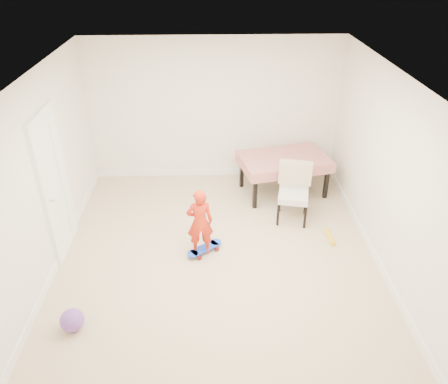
{
  "coord_description": "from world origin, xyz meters",
  "views": [
    {
      "loc": [
        -0.08,
        -4.98,
        4.0
      ],
      "look_at": [
        0.1,
        0.2,
        0.95
      ],
      "focal_mm": 35.0,
      "sensor_mm": 36.0,
      "label": 1
    }
  ],
  "objects_px": {
    "dining_table": "(283,175)",
    "child": "(200,224)",
    "dining_chair": "(293,194)",
    "balloon": "(72,320)",
    "skateboard": "(205,250)"
  },
  "relations": [
    {
      "from": "dining_table",
      "to": "child",
      "type": "bearing_deg",
      "value": -142.97
    },
    {
      "from": "dining_chair",
      "to": "child",
      "type": "relative_size",
      "value": 0.93
    },
    {
      "from": "dining_table",
      "to": "balloon",
      "type": "bearing_deg",
      "value": -146.37
    },
    {
      "from": "dining_chair",
      "to": "skateboard",
      "type": "bearing_deg",
      "value": -137.79
    },
    {
      "from": "dining_chair",
      "to": "child",
      "type": "distance_m",
      "value": 1.69
    },
    {
      "from": "dining_table",
      "to": "skateboard",
      "type": "bearing_deg",
      "value": -142.22
    },
    {
      "from": "dining_chair",
      "to": "balloon",
      "type": "height_order",
      "value": "dining_chair"
    },
    {
      "from": "dining_chair",
      "to": "dining_table",
      "type": "bearing_deg",
      "value": 103.16
    },
    {
      "from": "dining_table",
      "to": "skateboard",
      "type": "height_order",
      "value": "dining_table"
    },
    {
      "from": "skateboard",
      "to": "child",
      "type": "height_order",
      "value": "child"
    },
    {
      "from": "dining_table",
      "to": "child",
      "type": "xyz_separation_m",
      "value": [
        -1.45,
        -1.73,
        0.17
      ]
    },
    {
      "from": "dining_chair",
      "to": "child",
      "type": "height_order",
      "value": "child"
    },
    {
      "from": "dining_table",
      "to": "skateboard",
      "type": "distance_m",
      "value": 2.23
    },
    {
      "from": "skateboard",
      "to": "balloon",
      "type": "height_order",
      "value": "balloon"
    },
    {
      "from": "dining_table",
      "to": "dining_chair",
      "type": "bearing_deg",
      "value": -101.79
    }
  ]
}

